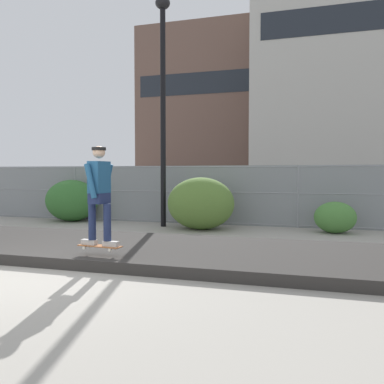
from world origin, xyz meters
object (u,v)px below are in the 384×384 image
Objects in this scene: street_lamp at (163,85)px; parked_car_near at (145,192)px; shrub_left at (72,200)px; shrub_center at (201,203)px; shrub_right at (335,217)px; skater at (99,189)px; skateboard at (100,246)px.

parked_car_near is (-2.34, 4.02, -3.40)m from street_lamp.
parked_car_near is at bearing 120.18° from street_lamp.
shrub_center reaches higher than shrub_left.
skater is at bearing -127.55° from shrub_right.
skater is (0.00, 0.00, 0.98)m from skateboard.
parked_car_near reaches higher than shrub_right.
shrub_center is at bearing 85.11° from skater.
skateboard is 0.98m from skater.
shrub_right is (4.91, 0.05, -3.81)m from street_lamp.
street_lamp is (-0.83, 5.25, 3.88)m from skateboard.
shrub_left is (-3.43, 0.37, -3.54)m from street_lamp.
skateboard is 0.45× the size of shrub_left.
shrub_right is at bearing -28.69° from parked_car_near.
skater reaches higher than shrub_center.
shrub_right is at bearing 52.45° from skater.
parked_car_near is 3.81m from shrub_left.
skater is 0.25× the size of street_lamp.
street_lamp is at bearing -6.23° from shrub_left.
skater reaches higher than shrub_right.
street_lamp is 1.50× the size of parked_car_near.
shrub_right is (4.08, 5.30, 0.07)m from skateboard.
skateboard is 6.69m from shrub_right.
parked_car_near is at bearing 108.88° from skateboard.
shrub_left reaches higher than skateboard.
shrub_center is 3.68m from shrub_right.
street_lamp reaches higher than shrub_right.
shrub_left is 4.73m from shrub_center.
skater is 1.55× the size of shrub_right.
parked_car_near is (-3.17, 9.27, 0.48)m from skateboard.
skater is at bearing -52.86° from shrub_left.
street_lamp is 6.21m from shrub_right.
shrub_right is (8.33, -0.32, -0.27)m from shrub_left.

